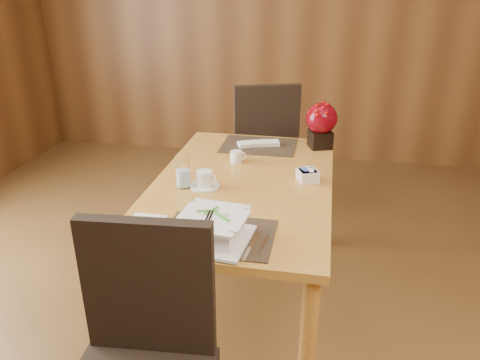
% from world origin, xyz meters
% --- Properties ---
extents(back_wall, '(5.00, 0.02, 2.80)m').
position_xyz_m(back_wall, '(0.00, 3.00, 1.40)').
color(back_wall, brown).
rests_on(back_wall, ground).
extents(dining_table, '(0.90, 1.50, 0.75)m').
position_xyz_m(dining_table, '(0.00, 0.60, 0.65)').
color(dining_table, '#C38A36').
rests_on(dining_table, ground).
extents(placemat_near, '(0.45, 0.33, 0.01)m').
position_xyz_m(placemat_near, '(0.00, 0.05, 0.75)').
color(placemat_near, black).
rests_on(placemat_near, dining_table).
extents(placemat_far, '(0.45, 0.33, 0.01)m').
position_xyz_m(placemat_far, '(0.00, 1.15, 0.75)').
color(placemat_far, black).
rests_on(placemat_far, dining_table).
extents(soup_setting, '(0.31, 0.31, 0.11)m').
position_xyz_m(soup_setting, '(-0.01, 0.01, 0.81)').
color(soup_setting, white).
rests_on(soup_setting, dining_table).
extents(coffee_cup, '(0.15, 0.15, 0.08)m').
position_xyz_m(coffee_cup, '(-0.17, 0.50, 0.79)').
color(coffee_cup, white).
rests_on(coffee_cup, dining_table).
extents(water_glass, '(0.10, 0.10, 0.17)m').
position_xyz_m(water_glass, '(-0.28, 0.48, 0.84)').
color(water_glass, white).
rests_on(water_glass, dining_table).
extents(creamer_jug, '(0.11, 0.11, 0.06)m').
position_xyz_m(creamer_jug, '(-0.09, 0.86, 0.78)').
color(creamer_jug, white).
rests_on(creamer_jug, dining_table).
extents(sugar_caddy, '(0.13, 0.13, 0.06)m').
position_xyz_m(sugar_caddy, '(0.32, 0.67, 0.78)').
color(sugar_caddy, white).
rests_on(sugar_caddy, dining_table).
extents(berry_decor, '(0.19, 0.19, 0.28)m').
position_xyz_m(berry_decor, '(0.37, 1.20, 0.91)').
color(berry_decor, black).
rests_on(berry_decor, dining_table).
extents(napkins_far, '(0.27, 0.17, 0.02)m').
position_xyz_m(napkins_far, '(0.01, 1.15, 0.77)').
color(napkins_far, white).
rests_on(napkins_far, dining_table).
extents(bread_plate, '(0.15, 0.15, 0.01)m').
position_xyz_m(bread_plate, '(-0.33, 0.09, 0.75)').
color(bread_plate, white).
rests_on(bread_plate, dining_table).
extents(near_chair, '(0.50, 0.51, 1.01)m').
position_xyz_m(near_chair, '(-0.14, -0.46, 0.57)').
color(near_chair, black).
rests_on(near_chair, ground).
extents(far_chair, '(0.61, 0.61, 1.03)m').
position_xyz_m(far_chair, '(-0.05, 1.70, 0.58)').
color(far_chair, black).
rests_on(far_chair, ground).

